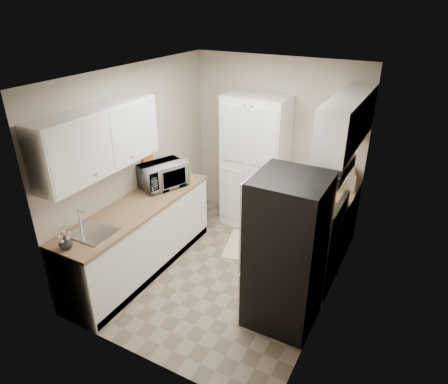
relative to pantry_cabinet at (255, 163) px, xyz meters
The scene contains 16 objects.
ground 1.66m from the pantry_cabinet, 81.35° to the right, with size 3.20×3.20×0.00m, color #7A6B56.
room_shell 1.48m from the pantry_cabinet, 82.18° to the right, with size 2.64×3.24×2.52m.
pantry_cabinet is the anchor object (origin of this frame).
base_cabinet_left 2.00m from the pantry_cabinet, 114.36° to the right, with size 0.60×2.30×0.88m, color white.
countertop_left 1.92m from the pantry_cabinet, 114.36° to the right, with size 0.63×2.33×0.04m, color #846647.
base_cabinet_right 1.32m from the pantry_cabinet, ahead, with size 0.60×0.80×0.88m, color white.
countertop_right 1.20m from the pantry_cabinet, ahead, with size 0.63×0.83×0.04m, color #846647.
electric_range 1.58m from the pantry_cabinet, 38.22° to the right, with size 0.71×0.78×1.13m.
refrigerator 2.07m from the pantry_cabinet, 56.54° to the right, with size 0.70×0.72×1.70m, color #B7B7BC.
microwave 1.41m from the pantry_cabinet, 125.56° to the right, with size 0.59×0.40×0.32m, color #B4B5B9.
wine_bottle 1.24m from the pantry_cabinet, 139.23° to the right, with size 0.06×0.06×0.26m, color black.
flower_vase 2.92m from the pantry_cabinet, 106.22° to the right, with size 0.14×0.14×0.14m, color silver.
cutting_board 1.07m from the pantry_cabinet, 132.30° to the right, with size 0.02×0.22×0.27m, color #43984A.
toaster_oven 1.25m from the pantry_cabinet, ahead, with size 0.33×0.42×0.24m, color #ABABB0.
fruit_basket 1.26m from the pantry_cabinet, ahead, with size 0.23×0.23×0.10m, color orange, non-canonical shape.
kitchen_mat 1.20m from the pantry_cabinet, 76.81° to the right, with size 0.47×0.76×0.01m, color beige.
Camera 1 is at (1.99, -3.70, 3.22)m, focal length 32.00 mm.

